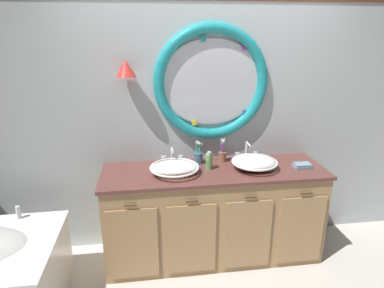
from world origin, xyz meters
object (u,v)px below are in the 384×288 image
Objects in this scene: sink_basin_right at (254,162)px; soap_dispenser at (209,161)px; toothbrush_holder_left at (198,157)px; sink_basin_left at (174,168)px; folded_hand_towel at (303,165)px; toothbrush_holder_right at (222,155)px.

soap_dispenser is at bearing 173.64° from sink_basin_right.
toothbrush_holder_left is at bearing 114.94° from soap_dispenser.
sink_basin_left reaches higher than folded_hand_towel.
toothbrush_holder_left is 0.94m from folded_hand_towel.
soap_dispenser reaches higher than sink_basin_left.
toothbrush_holder_right is at bearing 4.33° from toothbrush_holder_left.
toothbrush_holder_left is (0.24, 0.20, 0.01)m from sink_basin_left.
toothbrush_holder_right is 1.29× the size of soap_dispenser.
sink_basin_right is 2.38× the size of soap_dispenser.
folded_hand_towel is (1.15, -0.03, -0.03)m from sink_basin_left.
toothbrush_holder_left is 0.99× the size of toothbrush_holder_right.
toothbrush_holder_left is 1.27× the size of soap_dispenser.
folded_hand_towel is at bearing -1.66° from sink_basin_left.
sink_basin_left is at bearing 178.34° from folded_hand_towel.
sink_basin_right is 0.40m from soap_dispenser.
soap_dispenser is at bearing 174.70° from folded_hand_towel.
toothbrush_holder_left is at bearing -175.67° from toothbrush_holder_right.
soap_dispenser reaches higher than folded_hand_towel.
soap_dispenser is 0.84m from folded_hand_towel.
sink_basin_left is 1.05× the size of sink_basin_right.
sink_basin_left is at bearing -155.63° from toothbrush_holder_right.
toothbrush_holder_left reaches higher than sink_basin_right.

